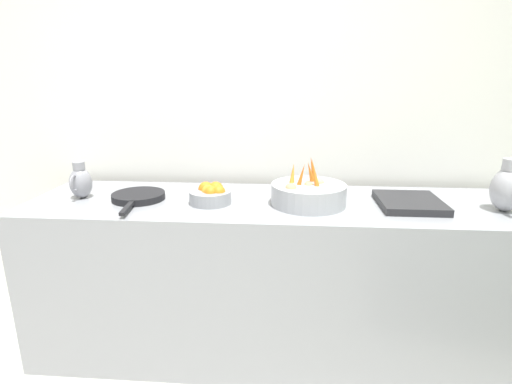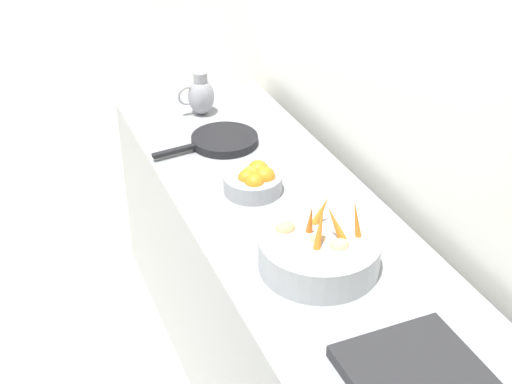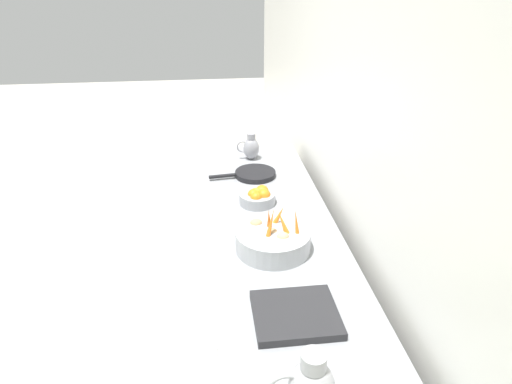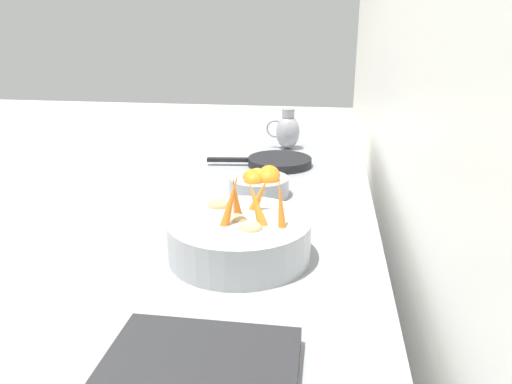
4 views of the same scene
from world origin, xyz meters
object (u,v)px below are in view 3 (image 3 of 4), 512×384
at_px(vegetable_colander, 273,240).
at_px(orange_bowl, 258,197).
at_px(metal_pitcher_short, 251,147).
at_px(skillet_on_counter, 255,174).

distance_m(vegetable_colander, orange_bowl, 0.49).
xyz_separation_m(vegetable_colander, metal_pitcher_short, (-0.02, -1.19, 0.03)).
relative_size(metal_pitcher_short, skillet_on_counter, 0.43).
distance_m(orange_bowl, metal_pitcher_short, 0.70).
distance_m(metal_pitcher_short, skillet_on_counter, 0.32).
bearing_deg(orange_bowl, vegetable_colander, 91.58).
bearing_deg(metal_pitcher_short, skillet_on_counter, 88.00).
bearing_deg(vegetable_colander, orange_bowl, -88.42).
bearing_deg(metal_pitcher_short, orange_bowl, 87.01).
height_order(orange_bowl, metal_pitcher_short, metal_pitcher_short).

